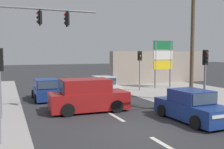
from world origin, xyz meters
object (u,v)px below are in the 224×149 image
utility_pole_midground_right (191,24)px  hatchback_receding_far (105,87)px  traffic_signal_mast (25,38)px  pedestal_signal_far_median (140,64)px  shopping_plaza_sign (163,57)px  sedan_kerbside_parked (191,107)px  hatchback_crossing_left (46,90)px  pedestal_signal_right_kerb (205,71)px  suv_oncoming_near (88,96)px

utility_pole_midground_right → hatchback_receding_far: 8.08m
traffic_signal_mast → pedestal_signal_far_median: 12.12m
traffic_signal_mast → shopping_plaza_sign: size_ratio=1.30×
traffic_signal_mast → sedan_kerbside_parked: size_ratio=1.40×
traffic_signal_mast → hatchback_crossing_left: bearing=71.1°
utility_pole_midground_right → hatchback_receding_far: utility_pole_midground_right is taller
pedestal_signal_right_kerb → sedan_kerbside_parked: pedestal_signal_right_kerb is taller
pedestal_signal_right_kerb → traffic_signal_mast: bearing=161.9°
shopping_plaza_sign → sedan_kerbside_parked: shopping_plaza_sign is taller
pedestal_signal_far_median → utility_pole_midground_right: bearing=-84.8°
hatchback_crossing_left → sedan_kerbside_parked: sedan_kerbside_parked is taller
hatchback_receding_far → pedestal_signal_right_kerb: bearing=-70.4°
utility_pole_midground_right → traffic_signal_mast: size_ratio=1.66×
suv_oncoming_near → shopping_plaza_sign: bearing=36.6°
suv_oncoming_near → hatchback_crossing_left: suv_oncoming_near is taller
pedestal_signal_far_median → suv_oncoming_near: 9.39m
utility_pole_midground_right → pedestal_signal_right_kerb: (-1.53, -3.17, -2.92)m
hatchback_receding_far → suv_oncoming_near: bearing=-120.0°
traffic_signal_mast → pedestal_signal_right_kerb: bearing=-18.1°
utility_pole_midground_right → hatchback_crossing_left: size_ratio=2.72×
utility_pole_midground_right → shopping_plaza_sign: bearing=71.1°
hatchback_receding_far → pedestal_signal_far_median: bearing=18.7°
suv_oncoming_near → pedestal_signal_right_kerb: bearing=-27.8°
sedan_kerbside_parked → pedestal_signal_far_median: bearing=76.0°
pedestal_signal_far_median → sedan_kerbside_parked: (-2.58, -10.32, -1.71)m
utility_pole_midground_right → shopping_plaza_sign: 7.90m
traffic_signal_mast → hatchback_crossing_left: traffic_signal_mast is taller
sedan_kerbside_parked → hatchback_crossing_left: bearing=124.0°
utility_pole_midground_right → hatchback_crossing_left: (-9.06, 4.67, -4.64)m
hatchback_crossing_left → utility_pole_midground_right: bearing=-27.3°
utility_pole_midground_right → hatchback_crossing_left: bearing=152.7°
shopping_plaza_sign → hatchback_crossing_left: size_ratio=1.26×
utility_pole_midground_right → traffic_signal_mast: (-10.72, -0.16, -1.19)m
suv_oncoming_near → sedan_kerbside_parked: (4.18, -3.98, -0.18)m
pedestal_signal_far_median → shopping_plaza_sign: shopping_plaza_sign is taller
utility_pole_midground_right → traffic_signal_mast: utility_pole_midground_right is taller
suv_oncoming_near → utility_pole_midground_right: bearing=0.9°
suv_oncoming_near → hatchback_crossing_left: 5.09m
shopping_plaza_sign → suv_oncoming_near: (-9.77, -7.24, -2.10)m
pedestal_signal_right_kerb → hatchback_crossing_left: pedestal_signal_right_kerb is taller
utility_pole_midground_right → pedestal_signal_far_median: bearing=95.2°
hatchback_crossing_left → hatchback_receding_far: (4.65, 0.26, 0.00)m
pedestal_signal_right_kerb → suv_oncoming_near: (-5.80, 3.06, -1.53)m
shopping_plaza_sign → pedestal_signal_far_median: bearing=-163.4°
suv_oncoming_near → sedan_kerbside_parked: suv_oncoming_near is taller
suv_oncoming_near → hatchback_receding_far: (2.91, 5.04, -0.18)m
shopping_plaza_sign → hatchback_crossing_left: shopping_plaza_sign is taller
utility_pole_midground_right → suv_oncoming_near: (-7.32, -0.11, -4.46)m
traffic_signal_mast → shopping_plaza_sign: (13.16, 7.29, -1.16)m
pedestal_signal_right_kerb → hatchback_receding_far: 8.77m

